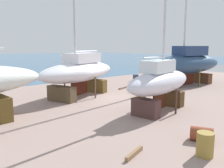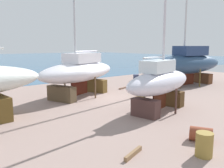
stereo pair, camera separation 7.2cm
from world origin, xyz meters
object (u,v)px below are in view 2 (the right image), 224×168
(barrel_tar_black, at_px, (140,92))
(barrel_ochre, at_px, (201,134))
(sailboat_far_slipway, at_px, (187,63))
(barrel_by_slipway, at_px, (136,78))
(sailboat_large_starboard, at_px, (160,82))
(sailboat_small_center, at_px, (79,72))
(barrel_rust_near, at_px, (204,145))

(barrel_tar_black, bearing_deg, barrel_ochre, -120.64)
(sailboat_far_slipway, xyz_separation_m, barrel_by_slipway, (-2.11, 5.23, -1.86))
(sailboat_large_starboard, xyz_separation_m, barrel_by_slipway, (8.14, 9.86, -1.43))
(barrel_tar_black, bearing_deg, sailboat_small_center, 135.89)
(sailboat_small_center, distance_m, barrel_by_slipway, 10.01)
(sailboat_far_slipway, relative_size, barrel_by_slipway, 23.93)
(sailboat_large_starboard, height_order, barrel_tar_black, sailboat_large_starboard)
(sailboat_far_slipway, distance_m, sailboat_large_starboard, 11.25)
(sailboat_small_center, bearing_deg, barrel_by_slipway, 177.66)
(sailboat_large_starboard, relative_size, barrel_tar_black, 12.54)
(sailboat_small_center, relative_size, barrel_tar_black, 15.18)
(barrel_by_slipway, relative_size, barrel_rust_near, 0.83)
(barrel_rust_near, bearing_deg, sailboat_far_slipway, 34.78)
(sailboat_small_center, relative_size, barrel_ochre, 13.45)
(sailboat_far_slipway, relative_size, barrel_ochre, 19.54)
(sailboat_large_starboard, distance_m, barrel_ochre, 5.13)
(barrel_ochre, bearing_deg, sailboat_large_starboard, 59.75)
(sailboat_small_center, height_order, sailboat_large_starboard, sailboat_small_center)
(sailboat_small_center, bearing_deg, sailboat_far_slipway, 149.30)
(sailboat_small_center, distance_m, sailboat_large_starboard, 7.15)
(sailboat_far_slipway, bearing_deg, barrel_tar_black, 13.83)
(sailboat_small_center, relative_size, sailboat_large_starboard, 1.21)
(sailboat_far_slipway, relative_size, barrel_tar_black, 22.06)
(sailboat_far_slipway, bearing_deg, barrel_ochre, 41.54)
(sailboat_far_slipway, xyz_separation_m, sailboat_small_center, (-11.57, 2.39, -0.25))
(sailboat_large_starboard, distance_m, barrel_rust_near, 6.41)
(barrel_ochre, bearing_deg, sailboat_small_center, 84.23)
(barrel_ochre, xyz_separation_m, barrel_tar_black, (4.65, 7.85, 0.10))
(barrel_ochre, distance_m, barrel_tar_black, 9.13)
(barrel_by_slipway, xyz_separation_m, barrel_rust_near, (-11.84, -14.92, 0.08))
(sailboat_large_starboard, bearing_deg, sailboat_small_center, 90.26)
(barrel_ochre, bearing_deg, barrel_by_slipway, 53.05)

